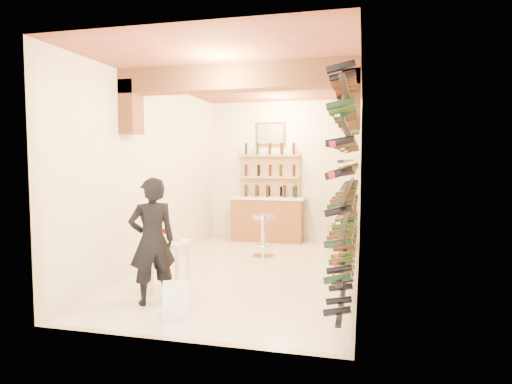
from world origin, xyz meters
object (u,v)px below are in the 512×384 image
tasting_table (170,250)px  person (152,241)px  wine_rack (345,180)px  back_counter (268,218)px  white_stool (176,299)px  chrome_barstool (263,233)px  crate_lower (338,242)px

tasting_table → person: (0.01, -0.53, 0.23)m
wine_rack → back_counter: (-1.83, 2.65, -1.02)m
wine_rack → white_stool: size_ratio=14.77×
chrome_barstool → crate_lower: size_ratio=1.80×
tasting_table → chrome_barstool: bearing=70.8°
back_counter → tasting_table: back_counter is taller
back_counter → white_stool: (-0.06, -4.94, -0.34)m
wine_rack → back_counter: size_ratio=3.35×
white_stool → tasting_table: bearing=119.1°
back_counter → person: bearing=-96.4°
wine_rack → white_stool: bearing=-129.5°
back_counter → white_stool: 4.95m
person → chrome_barstool: bearing=-145.1°
crate_lower → white_stool: bearing=-110.5°
white_stool → chrome_barstool: 3.28m
wine_rack → back_counter: wine_rack is taller
tasting_table → crate_lower: bearing=58.7°
chrome_barstool → crate_lower: chrome_barstool is taller
chrome_barstool → crate_lower: (1.35, 1.24, -0.34)m
person → crate_lower: 4.73m
white_stool → chrome_barstool: bearing=84.2°
back_counter → tasting_table: bearing=-97.4°
chrome_barstool → wine_rack: bearing=-31.8°
white_stool → person: (-0.47, 0.33, 0.63)m
person → wine_rack: bearing=-180.0°
tasting_table → crate_lower: (2.15, 3.64, -0.45)m
back_counter → tasting_table: (-0.53, -4.09, 0.06)m
back_counter → crate_lower: bearing=-15.4°
person → crate_lower: bearing=-157.1°
wine_rack → back_counter: bearing=124.7°
wine_rack → crate_lower: size_ratio=12.58×
wine_rack → crate_lower: bearing=95.4°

